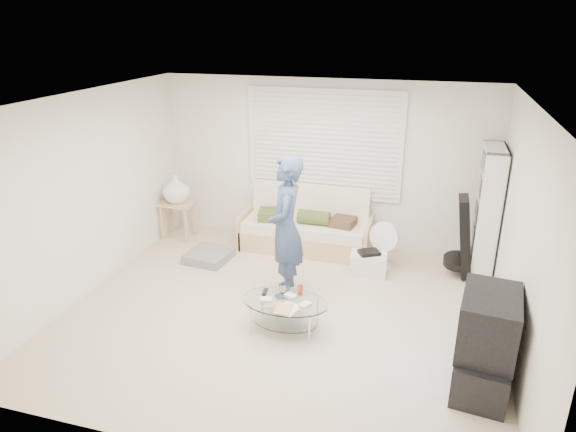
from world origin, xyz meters
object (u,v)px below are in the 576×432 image
(tv_unit, at_px, (485,343))
(coffee_table, at_px, (285,306))
(bookshelf, at_px, (486,212))
(futon_sofa, at_px, (306,229))

(tv_unit, relative_size, coffee_table, 0.99)
(bookshelf, relative_size, tv_unit, 1.80)
(futon_sofa, distance_m, coffee_table, 2.23)
(tv_unit, bearing_deg, futon_sofa, 132.29)
(tv_unit, distance_m, coffee_table, 2.10)
(futon_sofa, height_order, coffee_table, futon_sofa)
(futon_sofa, relative_size, coffee_table, 1.98)
(bookshelf, xyz_separation_m, tv_unit, (-0.13, -2.51, -0.41))
(futon_sofa, bearing_deg, tv_unit, -47.71)
(futon_sofa, xyz_separation_m, coffee_table, (0.31, -2.20, -0.02))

